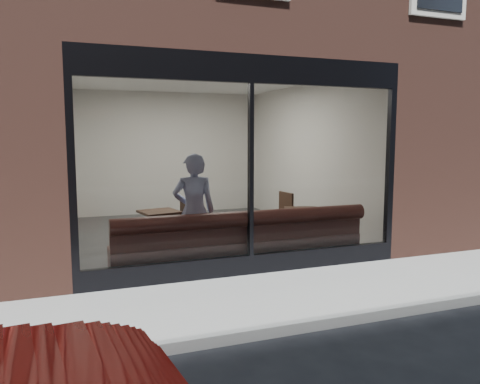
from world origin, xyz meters
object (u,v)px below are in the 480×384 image
object	(u,v)px
cafe_table_left	(159,212)
cafe_chair_left	(176,239)
cafe_chair_right	(278,229)
banquette	(241,253)
cafe_table_right	(302,210)
person	(194,211)

from	to	relation	value
cafe_table_left	cafe_chair_left	size ratio (longest dim) A/B	1.33
cafe_chair_left	cafe_chair_right	distance (m)	2.11
banquette	cafe_table_right	world-z (taller)	cafe_table_right
person	cafe_chair_right	distance (m)	2.49
person	cafe_table_left	world-z (taller)	person
cafe_table_left	cafe_chair_right	xyz separation A→B (m)	(2.37, 0.22, -0.50)
banquette	cafe_table_left	distance (m)	1.74
banquette	cafe_chair_right	world-z (taller)	banquette
cafe_table_right	cafe_chair_left	size ratio (longest dim) A/B	1.27
cafe_chair_right	cafe_table_right	bearing A→B (deg)	88.21
person	cafe_chair_left	size ratio (longest dim) A/B	3.82
cafe_chair_left	person	bearing A→B (deg)	87.35
cafe_table_left	cafe_table_right	world-z (taller)	same
person	cafe_table_left	distance (m)	1.14
banquette	person	size ratio (longest dim) A/B	2.24
banquette	cafe_chair_left	distance (m)	1.49
banquette	cafe_chair_right	xyz separation A→B (m)	(1.34, 1.53, 0.01)
cafe_chair_left	cafe_table_right	bearing A→B (deg)	158.00
banquette	cafe_chair_right	size ratio (longest dim) A/B	8.54
cafe_table_right	cafe_chair_right	distance (m)	1.00
person	cafe_chair_left	bearing A→B (deg)	-75.51
cafe_table_left	cafe_table_right	distance (m)	2.53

